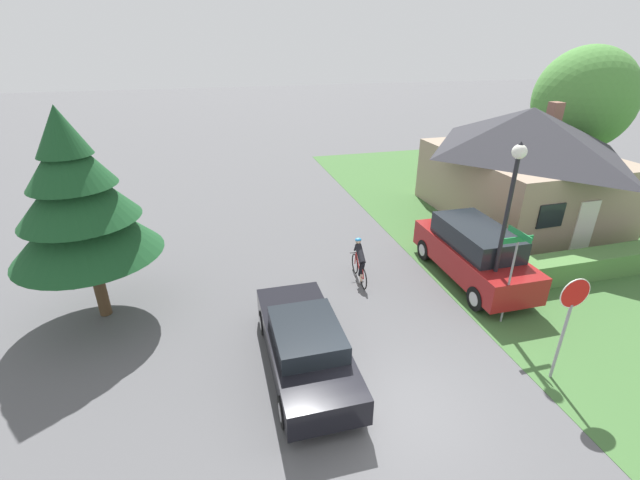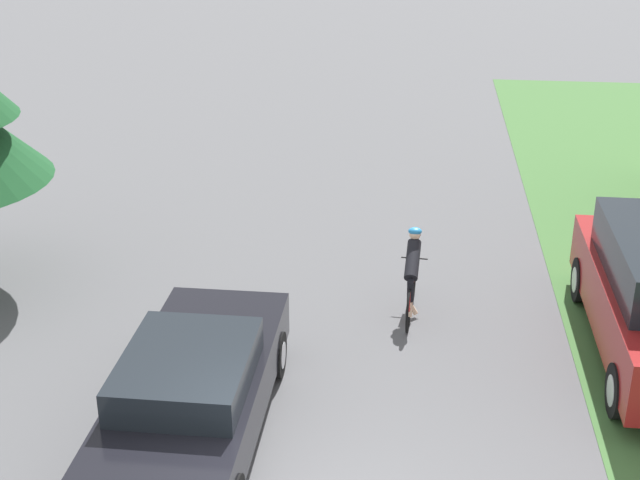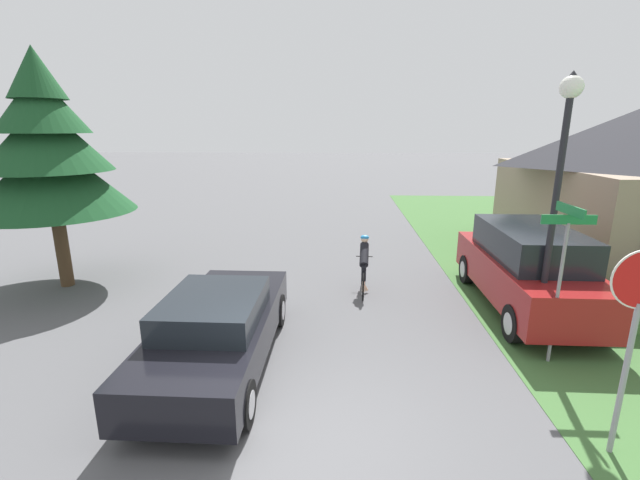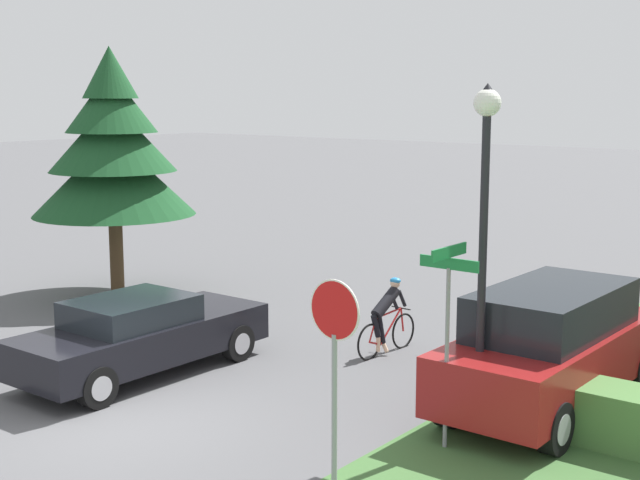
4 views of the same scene
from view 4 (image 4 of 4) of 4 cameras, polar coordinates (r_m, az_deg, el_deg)
ground_plane at (r=13.95m, az=-12.86°, el=-11.40°), size 140.00×140.00×0.00m
sedan_left_lane at (r=15.98m, az=-11.44°, el=-5.98°), size 1.83×4.71×1.40m
cyclist at (r=16.92m, az=4.28°, el=-4.98°), size 0.44×1.76×1.46m
parked_suv_right at (r=14.42m, az=14.59°, el=-6.63°), size 1.95×4.95×1.94m
stop_sign at (r=10.60m, az=0.94°, el=-6.73°), size 0.74×0.07×2.74m
street_lamp at (r=12.62m, az=10.49°, el=3.01°), size 0.38×0.38×5.03m
street_name_sign at (r=12.29m, az=8.18°, el=-4.49°), size 0.90×0.90×2.86m
conifer_tall_near at (r=21.88m, az=-13.13°, el=5.58°), size 3.88×3.88×5.99m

